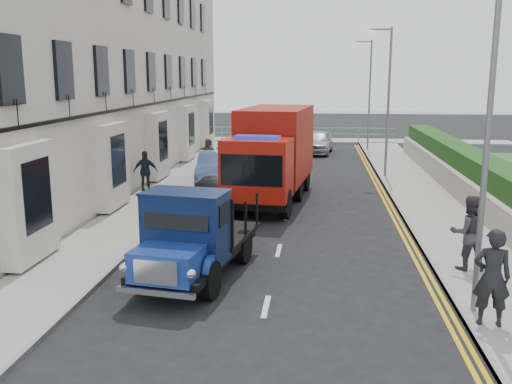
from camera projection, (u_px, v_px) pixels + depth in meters
name	position (u px, v px, depth m)	size (l,w,h in m)	color
ground	(273.00, 275.00, 14.18)	(120.00, 120.00, 0.00)	black
pavement_west	(164.00, 194.00, 23.47)	(2.40, 38.00, 0.12)	gray
pavement_east	(425.00, 200.00, 22.38)	(2.60, 38.00, 0.12)	gray
promenade	(303.00, 140.00, 42.40)	(30.00, 2.50, 0.12)	gray
sea_plane	(309.00, 113.00, 72.60)	(120.00, 120.00, 0.00)	slate
terrace_west	(92.00, 24.00, 26.37)	(6.31, 30.20, 14.25)	silver
garden_east	(477.00, 180.00, 22.01)	(1.45, 28.00, 1.75)	#B2AD9E
seafront_railing	(303.00, 135.00, 41.52)	(13.00, 0.08, 1.11)	#59B2A5
lamp_near	(482.00, 122.00, 10.98)	(1.23, 0.18, 7.00)	slate
lamp_mid	(386.00, 94.00, 26.56)	(1.23, 0.18, 7.00)	slate
lamp_far	(368.00, 89.00, 36.30)	(1.23, 0.18, 7.00)	slate
bedford_lorry	(189.00, 242.00, 13.40)	(2.56, 4.92, 2.23)	black
red_lorry	(272.00, 152.00, 22.12)	(3.09, 7.09, 3.60)	black
parked_car_front	(212.00, 196.00, 19.99)	(1.64, 4.07, 1.39)	black
parked_car_mid	(215.00, 168.00, 26.10)	(1.49, 4.26, 1.40)	#5671B8
parked_car_rear	(237.00, 152.00, 30.80)	(2.08, 5.12, 1.48)	#B8B8BD
seafront_car_left	(273.00, 137.00, 38.92)	(2.19, 4.76, 1.32)	black
seafront_car_right	(318.00, 142.00, 35.89)	(1.69, 4.20, 1.43)	#A9A9AE
pedestrian_east_near	(492.00, 277.00, 10.90)	(0.70, 0.46, 1.93)	black
pedestrian_east_far	(468.00, 233.00, 14.06)	(0.91, 0.71, 1.88)	#38323D
pedestrian_west_near	(146.00, 171.00, 23.48)	(0.99, 0.41, 1.69)	#19222D
pedestrian_west_far	(208.00, 154.00, 29.07)	(0.77, 0.50, 1.57)	#3D302C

